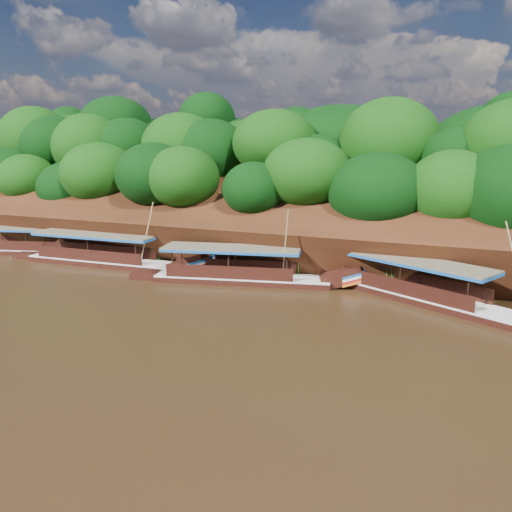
{
  "coord_description": "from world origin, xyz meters",
  "views": [
    {
      "loc": [
        12.84,
        -26.0,
        10.09
      ],
      "look_at": [
        -1.11,
        7.0,
        2.2
      ],
      "focal_mm": 35.0,
      "sensor_mm": 36.0,
      "label": 1
    }
  ],
  "objects_px": {
    "boat_0": "(432,295)",
    "boat_1": "(253,275)",
    "boat_2": "(114,259)",
    "boat_3": "(47,248)"
  },
  "relations": [
    {
      "from": "boat_2",
      "to": "boat_3",
      "type": "relative_size",
      "value": 1.23
    },
    {
      "from": "boat_0",
      "to": "boat_2",
      "type": "relative_size",
      "value": 0.92
    },
    {
      "from": "boat_2",
      "to": "boat_3",
      "type": "height_order",
      "value": "boat_2"
    },
    {
      "from": "boat_1",
      "to": "boat_2",
      "type": "bearing_deg",
      "value": 165.12
    },
    {
      "from": "boat_0",
      "to": "boat_1",
      "type": "height_order",
      "value": "boat_0"
    },
    {
      "from": "boat_2",
      "to": "boat_1",
      "type": "bearing_deg",
      "value": -4.52
    },
    {
      "from": "boat_2",
      "to": "boat_0",
      "type": "bearing_deg",
      "value": -4.14
    },
    {
      "from": "boat_0",
      "to": "boat_3",
      "type": "bearing_deg",
      "value": -156.47
    },
    {
      "from": "boat_1",
      "to": "boat_3",
      "type": "xyz_separation_m",
      "value": [
        -22.28,
        1.87,
        -0.04
      ]
    },
    {
      "from": "boat_0",
      "to": "boat_1",
      "type": "bearing_deg",
      "value": -154.12
    }
  ]
}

